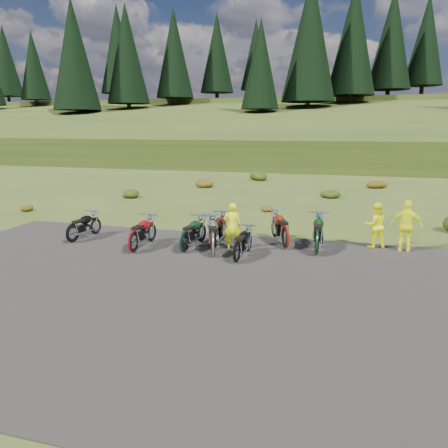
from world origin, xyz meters
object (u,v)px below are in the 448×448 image
(motorcycle_7, at_px, (316,255))
(person_middle, at_px, (232,227))
(motorcycle_0, at_px, (73,243))
(motorcycle_3, at_px, (213,257))

(motorcycle_7, distance_m, person_middle, 3.00)
(motorcycle_7, height_order, person_middle, person_middle)
(motorcycle_0, relative_size, person_middle, 1.19)
(motorcycle_7, bearing_deg, person_middle, 89.75)
(motorcycle_0, relative_size, motorcycle_7, 0.83)
(motorcycle_7, bearing_deg, motorcycle_3, 106.42)
(motorcycle_3, xyz_separation_m, person_middle, (0.39, 1.01, 0.82))
(motorcycle_0, height_order, motorcycle_7, motorcycle_7)
(motorcycle_0, xyz_separation_m, motorcycle_3, (5.49, -0.27, 0.00))
(motorcycle_3, relative_size, person_middle, 1.39)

